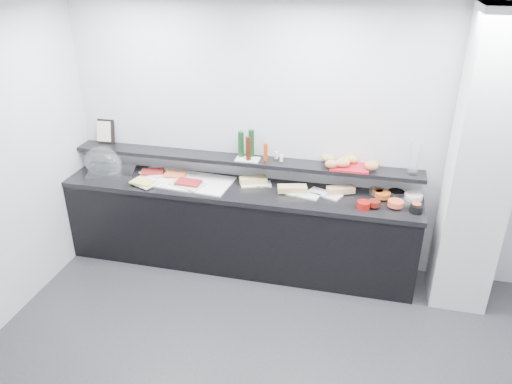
% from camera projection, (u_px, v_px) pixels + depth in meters
% --- Properties ---
extents(back_wall, '(5.00, 0.02, 2.70)m').
position_uv_depth(back_wall, '(313.00, 141.00, 4.93)').
color(back_wall, silver).
rests_on(back_wall, ground).
extents(ceiling, '(5.00, 5.00, 0.00)m').
position_uv_depth(ceiling, '(275.00, 27.00, 2.59)').
color(ceiling, white).
rests_on(ceiling, back_wall).
extents(column, '(0.50, 0.50, 2.70)m').
position_uv_depth(column, '(480.00, 169.00, 4.31)').
color(column, silver).
rests_on(column, ground).
extents(buffet_cabinet, '(3.60, 0.60, 0.85)m').
position_uv_depth(buffet_cabinet, '(238.00, 229.00, 5.23)').
color(buffet_cabinet, black).
rests_on(buffet_cabinet, ground).
extents(counter_top, '(3.62, 0.62, 0.05)m').
position_uv_depth(counter_top, '(238.00, 190.00, 5.03)').
color(counter_top, black).
rests_on(counter_top, buffet_cabinet).
extents(wall_shelf, '(3.60, 0.25, 0.04)m').
position_uv_depth(wall_shelf, '(242.00, 160.00, 5.07)').
color(wall_shelf, black).
rests_on(wall_shelf, back_wall).
extents(cloche_base, '(0.56, 0.45, 0.04)m').
position_uv_depth(cloche_base, '(112.00, 172.00, 5.32)').
color(cloche_base, silver).
rests_on(cloche_base, counter_top).
extents(cloche_dome, '(0.51, 0.39, 0.34)m').
position_uv_depth(cloche_dome, '(103.00, 163.00, 5.28)').
color(cloche_dome, white).
rests_on(cloche_dome, cloche_base).
extents(linen_runner, '(1.02, 0.55, 0.01)m').
position_uv_depth(linen_runner, '(184.00, 181.00, 5.15)').
color(linen_runner, white).
rests_on(linen_runner, counter_top).
extents(platter_meat_a, '(0.32, 0.26, 0.01)m').
position_uv_depth(platter_meat_a, '(154.00, 173.00, 5.30)').
color(platter_meat_a, silver).
rests_on(platter_meat_a, linen_runner).
extents(food_meat_a, '(0.26, 0.21, 0.02)m').
position_uv_depth(food_meat_a, '(152.00, 171.00, 5.28)').
color(food_meat_a, maroon).
rests_on(food_meat_a, platter_meat_a).
extents(platter_salmon, '(0.28, 0.22, 0.01)m').
position_uv_depth(platter_salmon, '(175.00, 174.00, 5.28)').
color(platter_salmon, white).
rests_on(platter_salmon, linen_runner).
extents(food_salmon, '(0.23, 0.16, 0.02)m').
position_uv_depth(food_salmon, '(175.00, 174.00, 5.22)').
color(food_salmon, orange).
rests_on(food_salmon, platter_salmon).
extents(platter_cheese, '(0.32, 0.27, 0.01)m').
position_uv_depth(platter_cheese, '(144.00, 183.00, 5.07)').
color(platter_cheese, white).
rests_on(platter_cheese, linen_runner).
extents(food_cheese, '(0.25, 0.19, 0.02)m').
position_uv_depth(food_cheese, '(142.00, 182.00, 5.04)').
color(food_cheese, '#E3DB58').
rests_on(food_cheese, platter_cheese).
extents(platter_meat_b, '(0.39, 0.32, 0.01)m').
position_uv_depth(platter_meat_b, '(188.00, 184.00, 5.04)').
color(platter_meat_b, silver).
rests_on(platter_meat_b, linen_runner).
extents(food_meat_b, '(0.25, 0.17, 0.02)m').
position_uv_depth(food_meat_b, '(188.00, 182.00, 5.03)').
color(food_meat_b, maroon).
rests_on(food_meat_b, platter_meat_b).
extents(sandwich_plate_left, '(0.33, 0.22, 0.01)m').
position_uv_depth(sandwich_plate_left, '(256.00, 184.00, 5.07)').
color(sandwich_plate_left, white).
rests_on(sandwich_plate_left, counter_top).
extents(sandwich_food_left, '(0.30, 0.21, 0.06)m').
position_uv_depth(sandwich_food_left, '(253.00, 180.00, 5.08)').
color(sandwich_food_left, '#D9C371').
rests_on(sandwich_food_left, sandwich_plate_left).
extents(tongs_left, '(0.16, 0.01, 0.01)m').
position_uv_depth(tongs_left, '(264.00, 187.00, 4.99)').
color(tongs_left, silver).
rests_on(tongs_left, sandwich_plate_left).
extents(sandwich_plate_mid, '(0.34, 0.20, 0.01)m').
position_uv_depth(sandwich_plate_mid, '(303.00, 195.00, 4.86)').
color(sandwich_plate_mid, silver).
rests_on(sandwich_plate_mid, counter_top).
extents(sandwich_food_mid, '(0.30, 0.18, 0.06)m').
position_uv_depth(sandwich_food_mid, '(292.00, 189.00, 4.89)').
color(sandwich_food_mid, tan).
rests_on(sandwich_food_mid, sandwich_plate_mid).
extents(tongs_mid, '(0.14, 0.08, 0.01)m').
position_uv_depth(tongs_mid, '(299.00, 195.00, 4.83)').
color(tongs_mid, '#A8A9AF').
rests_on(tongs_mid, sandwich_plate_mid).
extents(sandwich_plate_right, '(0.36, 0.26, 0.01)m').
position_uv_depth(sandwich_plate_right, '(325.00, 194.00, 4.88)').
color(sandwich_plate_right, silver).
rests_on(sandwich_plate_right, counter_top).
extents(sandwich_food_right, '(0.29, 0.20, 0.06)m').
position_uv_depth(sandwich_food_right, '(341.00, 190.00, 4.87)').
color(sandwich_food_right, tan).
rests_on(sandwich_food_right, sandwich_plate_right).
extents(tongs_right, '(0.14, 0.09, 0.01)m').
position_uv_depth(tongs_right, '(328.00, 195.00, 4.83)').
color(tongs_right, '#ABAEB2').
rests_on(tongs_right, sandwich_plate_right).
extents(bowl_glass_fruit, '(0.19, 0.19, 0.07)m').
position_uv_depth(bowl_glass_fruit, '(376.00, 193.00, 4.84)').
color(bowl_glass_fruit, silver).
rests_on(bowl_glass_fruit, counter_top).
extents(fill_glass_fruit, '(0.18, 0.18, 0.05)m').
position_uv_depth(fill_glass_fruit, '(383.00, 195.00, 4.77)').
color(fill_glass_fruit, '#C8561B').
rests_on(fill_glass_fruit, bowl_glass_fruit).
extents(bowl_black_jam, '(0.16, 0.16, 0.07)m').
position_uv_depth(bowl_black_jam, '(396.00, 194.00, 4.80)').
color(bowl_black_jam, black).
rests_on(bowl_black_jam, counter_top).
extents(fill_black_jam, '(0.12, 0.12, 0.05)m').
position_uv_depth(fill_black_jam, '(378.00, 192.00, 4.82)').
color(fill_black_jam, '#63250E').
rests_on(fill_black_jam, bowl_black_jam).
extents(bowl_glass_cream, '(0.18, 0.18, 0.07)m').
position_uv_depth(bowl_glass_cream, '(396.00, 195.00, 4.79)').
color(bowl_glass_cream, silver).
rests_on(bowl_glass_cream, counter_top).
extents(fill_glass_cream, '(0.22, 0.22, 0.05)m').
position_uv_depth(fill_glass_cream, '(413.00, 196.00, 4.74)').
color(fill_glass_cream, white).
rests_on(fill_glass_cream, bowl_glass_cream).
extents(bowl_red_jam, '(0.14, 0.14, 0.07)m').
position_uv_depth(bowl_red_jam, '(364.00, 205.00, 4.60)').
color(bowl_red_jam, maroon).
rests_on(bowl_red_jam, counter_top).
extents(fill_red_jam, '(0.13, 0.13, 0.05)m').
position_uv_depth(fill_red_jam, '(374.00, 203.00, 4.61)').
color(fill_red_jam, '#5D160D').
rests_on(fill_red_jam, bowl_red_jam).
extents(bowl_glass_salmon, '(0.15, 0.15, 0.07)m').
position_uv_depth(bowl_glass_salmon, '(405.00, 205.00, 4.61)').
color(bowl_glass_salmon, white).
rests_on(bowl_glass_salmon, counter_top).
extents(fill_glass_salmon, '(0.19, 0.19, 0.05)m').
position_uv_depth(fill_glass_salmon, '(396.00, 203.00, 4.61)').
color(fill_glass_salmon, '#D95835').
rests_on(fill_glass_salmon, bowl_glass_salmon).
extents(bowl_black_fruit, '(0.15, 0.15, 0.07)m').
position_uv_depth(bowl_black_fruit, '(416.00, 209.00, 4.54)').
color(bowl_black_fruit, black).
rests_on(bowl_black_fruit, counter_top).
extents(fill_black_fruit, '(0.10, 0.10, 0.05)m').
position_uv_depth(fill_black_fruit, '(416.00, 206.00, 4.56)').
color(fill_black_fruit, '#F15720').
rests_on(fill_black_fruit, bowl_black_fruit).
extents(framed_print, '(0.20, 0.07, 0.26)m').
position_uv_depth(framed_print, '(106.00, 131.00, 5.42)').
color(framed_print, black).
rests_on(framed_print, wall_shelf).
extents(print_art, '(0.16, 0.06, 0.22)m').
position_uv_depth(print_art, '(104.00, 131.00, 5.41)').
color(print_art, beige).
rests_on(print_art, framed_print).
extents(condiment_tray, '(0.24, 0.15, 0.01)m').
position_uv_depth(condiment_tray, '(248.00, 159.00, 5.02)').
color(condiment_tray, white).
rests_on(condiment_tray, wall_shelf).
extents(bottle_green_a, '(0.08, 0.08, 0.26)m').
position_uv_depth(bottle_green_a, '(241.00, 144.00, 5.03)').
color(bottle_green_a, '#103C19').
rests_on(bottle_green_a, condiment_tray).
extents(bottle_brown, '(0.07, 0.07, 0.24)m').
position_uv_depth(bottle_brown, '(248.00, 148.00, 4.94)').
color(bottle_brown, '#38190A').
rests_on(bottle_brown, condiment_tray).
extents(bottle_green_b, '(0.06, 0.06, 0.28)m').
position_uv_depth(bottle_green_b, '(251.00, 143.00, 5.02)').
color(bottle_green_b, '#0E3618').
rests_on(bottle_green_b, condiment_tray).
extents(bottle_hot, '(0.04, 0.04, 0.18)m').
position_uv_depth(bottle_hot, '(266.00, 152.00, 4.94)').
color(bottle_hot, '#B53B0C').
rests_on(bottle_hot, condiment_tray).
extents(shaker_salt, '(0.05, 0.05, 0.07)m').
position_uv_depth(shaker_salt, '(276.00, 155.00, 5.01)').
color(shaker_salt, silver).
rests_on(shaker_salt, condiment_tray).
extents(shaker_pepper, '(0.04, 0.04, 0.07)m').
position_uv_depth(shaker_pepper, '(281.00, 158.00, 4.94)').
color(shaker_pepper, white).
rests_on(shaker_pepper, condiment_tray).
extents(bread_tray, '(0.38, 0.27, 0.02)m').
position_uv_depth(bread_tray, '(350.00, 167.00, 4.84)').
color(bread_tray, red).
rests_on(bread_tray, wall_shelf).
extents(bread_roll_nw, '(0.18, 0.15, 0.08)m').
position_uv_depth(bread_roll_nw, '(328.00, 158.00, 4.90)').
color(bread_roll_nw, '#B29044').
rests_on(bread_roll_nw, bread_tray).
extents(bread_roll_n, '(0.13, 0.09, 0.08)m').
position_uv_depth(bread_roll_n, '(352.00, 159.00, 4.88)').
color(bread_roll_n, '#D8A752').
rests_on(bread_roll_n, bread_tray).
extents(bread_roll_sw, '(0.13, 0.09, 0.08)m').
position_uv_depth(bread_roll_sw, '(331.00, 164.00, 4.77)').
color(bread_roll_sw, '#C2854A').
rests_on(bread_roll_sw, bread_tray).
extents(bread_roll_s, '(0.17, 0.13, 0.08)m').
position_uv_depth(bread_roll_s, '(342.00, 163.00, 4.79)').
color(bread_roll_s, '#D0834F').
rests_on(bread_roll_s, bread_tray).
extents(bread_roll_se, '(0.13, 0.09, 0.08)m').
position_uv_depth(bread_roll_se, '(372.00, 166.00, 4.72)').
color(bread_roll_se, '#BC8447').
rests_on(bread_roll_se, bread_tray).
extents(bread_roll_midw, '(0.13, 0.10, 0.08)m').
position_uv_depth(bread_roll_midw, '(345.00, 161.00, 4.85)').
color(bread_roll_midw, tan).
rests_on(bread_roll_midw, bread_tray).
extents(bread_roll_mide, '(0.17, 0.12, 0.08)m').
position_uv_depth(bread_roll_mide, '(372.00, 164.00, 4.77)').
color(bread_roll_mide, '#AC7A41').
rests_on(bread_roll_mide, bread_tray).
extents(carafe, '(0.11, 0.11, 0.30)m').
position_uv_depth(carafe, '(414.00, 159.00, 4.64)').
color(carafe, white).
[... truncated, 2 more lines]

